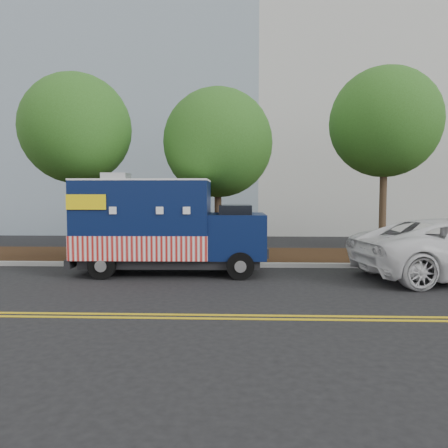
{
  "coord_description": "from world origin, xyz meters",
  "views": [
    {
      "loc": [
        0.99,
        -13.14,
        2.47
      ],
      "look_at": [
        0.46,
        0.6,
        1.51
      ],
      "focal_mm": 35.0,
      "sensor_mm": 36.0,
      "label": 1
    }
  ],
  "objects": [
    {
      "name": "tree_b",
      "position": [
        0.15,
        2.99,
        4.32
      ],
      "size": [
        4.0,
        4.0,
        6.33
      ],
      "color": "#38281C",
      "rests_on": "ground"
    },
    {
      "name": "office_building",
      "position": [
        2.0,
        22.0,
        15.2
      ],
      "size": [
        46.0,
        20.0,
        30.4
      ],
      "color": "silver",
      "rests_on": "ground"
    },
    {
      "name": "sign_post",
      "position": [
        -4.4,
        1.92,
        1.2
      ],
      "size": [
        0.06,
        0.06,
        2.4
      ],
      "primitive_type": "cube",
      "color": "#473828",
      "rests_on": "ground"
    },
    {
      "name": "curb",
      "position": [
        0.0,
        1.4,
        0.07
      ],
      "size": [
        120.0,
        0.18,
        0.15
      ],
      "primitive_type": "cube",
      "color": "#9E9E99",
      "rests_on": "ground"
    },
    {
      "name": "centerline_near",
      "position": [
        0.0,
        -4.45,
        0.01
      ],
      "size": [
        120.0,
        0.1,
        0.01
      ],
      "primitive_type": "cube",
      "color": "gold",
      "rests_on": "ground"
    },
    {
      "name": "food_truck",
      "position": [
        -1.46,
        0.18,
        1.4
      ],
      "size": [
        5.92,
        2.35,
        3.1
      ],
      "rotation": [
        0.0,
        0.0,
        0.02
      ],
      "color": "black",
      "rests_on": "ground"
    },
    {
      "name": "ground",
      "position": [
        0.0,
        0.0,
        0.0
      ],
      "size": [
        120.0,
        120.0,
        0.0
      ],
      "primitive_type": "plane",
      "color": "black",
      "rests_on": "ground"
    },
    {
      "name": "mulch_strip",
      "position": [
        0.0,
        3.5,
        0.07
      ],
      "size": [
        120.0,
        4.0,
        0.15
      ],
      "primitive_type": "cube",
      "color": "black",
      "rests_on": "ground"
    },
    {
      "name": "centerline_far",
      "position": [
        0.0,
        -4.7,
        0.01
      ],
      "size": [
        120.0,
        0.1,
        0.01
      ],
      "primitive_type": "cube",
      "color": "gold",
      "rests_on": "ground"
    },
    {
      "name": "tree_a",
      "position": [
        -5.08,
        2.88,
        4.84
      ],
      "size": [
        4.03,
        4.03,
        6.87
      ],
      "color": "#38281C",
      "rests_on": "ground"
    },
    {
      "name": "tree_c",
      "position": [
        6.24,
        3.17,
        5.05
      ],
      "size": [
        4.0,
        4.0,
        7.06
      ],
      "color": "#38281C",
      "rests_on": "ground"
    }
  ]
}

